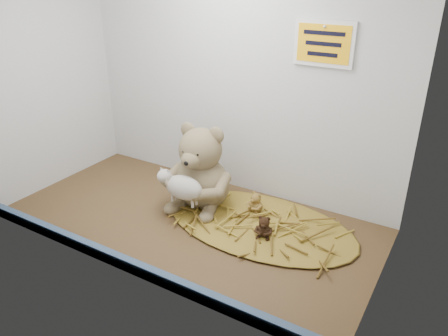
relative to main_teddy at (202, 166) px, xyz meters
The scene contains 8 objects.
alcove_shell 30.57cm from the main_teddy, 49.43° to the right, with size 120.40×60.20×90.40cm.
front_rail 42.48cm from the main_teddy, 86.81° to the right, with size 119.28×2.20×3.60cm, color #3E5376.
straw_bed 27.15cm from the main_teddy, ahead, with size 64.13×37.23×1.24cm, color olive.
main_teddy is the anchor object (origin of this frame).
toy_lamb 11.01cm from the main_teddy, 90.00° to the right, with size 17.13×10.46×11.07cm, color #B5B0A3, non-canonical shape.
mini_teddy_tan 21.56cm from the main_teddy, 11.73° to the left, with size 5.67×5.99×7.03cm, color olive, non-canonical shape.
mini_teddy_brown 30.35cm from the main_teddy, 15.97° to the right, with size 5.50×5.80×6.81cm, color black, non-canonical shape.
wall_sign 54.64cm from the main_teddy, 28.85° to the left, with size 16.00×1.20×11.00cm, color orange.
Camera 1 is at (72.41, -98.36, 75.91)cm, focal length 35.00 mm.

